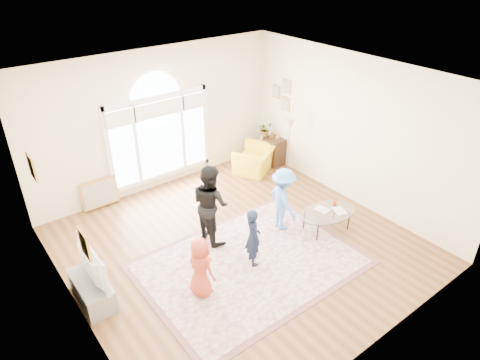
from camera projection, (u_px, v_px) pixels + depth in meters
ground at (239, 245)px, 8.20m from camera, size 6.00×6.00×0.00m
room_shell at (162, 124)px, 9.39m from camera, size 6.00×6.00×6.00m
area_rug at (250, 264)px, 7.71m from camera, size 3.60×2.60×0.02m
rug_border at (250, 264)px, 7.72m from camera, size 3.80×2.80×0.01m
tv_console at (92, 290)px, 6.85m from camera, size 0.45×1.00×0.42m
television at (87, 265)px, 6.60m from camera, size 0.17×1.09×0.62m
coffee_table at (327, 212)px, 8.45m from camera, size 1.32×0.96×0.54m
armchair at (255, 160)px, 10.64m from camera, size 1.29×1.24×0.64m
side_cabinet at (274, 151)px, 11.00m from camera, size 0.40×0.50×0.70m
floor_lamp at (290, 128)px, 9.94m from camera, size 0.29×0.29×1.51m
plant_pedestal at (264, 148)px, 11.16m from camera, size 0.20×0.20×0.70m
potted_plant at (265, 129)px, 10.89m from camera, size 0.35×0.31×0.38m
leaning_picture at (102, 207)px, 9.37m from camera, size 0.80×0.14×0.62m
child_red at (201, 267)px, 6.82m from camera, size 0.45×0.59×1.07m
child_navy at (253, 237)px, 7.47m from camera, size 0.37×0.47×1.12m
child_black at (210, 204)px, 7.98m from camera, size 0.62×0.79×1.58m
child_blue at (283, 199)px, 8.35m from camera, size 0.68×0.94×1.32m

